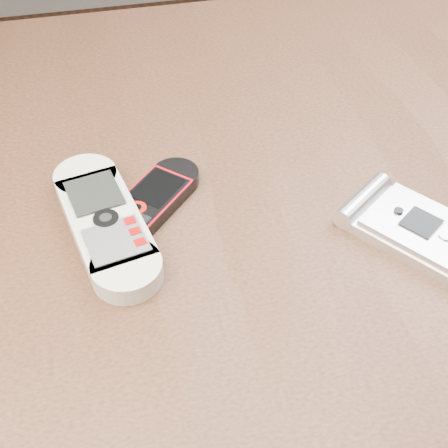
# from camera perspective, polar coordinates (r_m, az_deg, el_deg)

# --- Properties ---
(table) EXTENTS (1.20, 0.80, 0.75)m
(table) POSITION_cam_1_polar(r_m,az_deg,el_deg) (0.57, -0.50, -8.31)
(table) COLOR black
(table) RESTS_ON ground
(nokia_white) EXTENTS (0.08, 0.17, 0.02)m
(nokia_white) POSITION_cam_1_polar(r_m,az_deg,el_deg) (0.50, -10.82, 0.23)
(nokia_white) COLOR beige
(nokia_white) RESTS_ON table
(nokia_black_red) EXTENTS (0.12, 0.12, 0.01)m
(nokia_black_red) POSITION_cam_1_polar(r_m,az_deg,el_deg) (0.51, -7.34, 1.45)
(nokia_black_red) COLOR black
(nokia_black_red) RESTS_ON table
(motorola_razr) EXTENTS (0.12, 0.13, 0.02)m
(motorola_razr) POSITION_cam_1_polar(r_m,az_deg,el_deg) (0.50, 17.74, -0.65)
(motorola_razr) COLOR silver
(motorola_razr) RESTS_ON table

